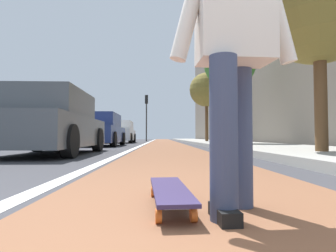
# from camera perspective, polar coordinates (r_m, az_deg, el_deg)

# --- Properties ---
(ground_plane) EXTENTS (80.00, 80.00, 0.00)m
(ground_plane) POSITION_cam_1_polar(r_m,az_deg,el_deg) (10.86, -0.05, -4.42)
(ground_plane) COLOR #38383D
(bike_lane_paint) EXTENTS (56.00, 2.13, 0.00)m
(bike_lane_paint) POSITION_cam_1_polar(r_m,az_deg,el_deg) (24.85, -0.85, -3.19)
(bike_lane_paint) COLOR brown
(bike_lane_paint) RESTS_ON ground
(lane_stripe_white) EXTENTS (52.00, 0.16, 0.01)m
(lane_stripe_white) POSITION_cam_1_polar(r_m,az_deg,el_deg) (20.87, -4.07, -3.36)
(lane_stripe_white) COLOR silver
(lane_stripe_white) RESTS_ON ground
(sidewalk_curb) EXTENTS (52.00, 3.20, 0.14)m
(sidewalk_curb) POSITION_cam_1_polar(r_m,az_deg,el_deg) (19.16, 8.91, -3.24)
(sidewalk_curb) COLOR #9E9B93
(sidewalk_curb) RESTS_ON ground
(building_facade) EXTENTS (40.00, 1.20, 13.08)m
(building_facade) POSITION_cam_1_polar(r_m,az_deg,el_deg) (24.38, 12.91, 12.36)
(building_facade) COLOR #645C52
(building_facade) RESTS_ON ground
(skateboard) EXTENTS (0.85, 0.26, 0.11)m
(skateboard) POSITION_cam_1_polar(r_m,az_deg,el_deg) (1.69, 0.39, -13.13)
(skateboard) COLOR orange
(skateboard) RESTS_ON ground
(skater_person) EXTENTS (0.47, 0.72, 1.64)m
(skater_person) POSITION_cam_1_polar(r_m,az_deg,el_deg) (1.65, 13.17, 16.37)
(skater_person) COLOR #384260
(skater_person) RESTS_ON ground
(parked_car_near) EXTENTS (4.23, 1.96, 1.49)m
(parked_car_near) POSITION_cam_1_polar(r_m,az_deg,el_deg) (7.20, -22.84, 0.37)
(parked_car_near) COLOR #4C5156
(parked_car_near) RESTS_ON ground
(parked_car_mid) EXTENTS (4.35, 1.90, 1.48)m
(parked_car_mid) POSITION_cam_1_polar(r_m,az_deg,el_deg) (13.25, -13.65, -0.89)
(parked_car_mid) COLOR navy
(parked_car_mid) RESTS_ON ground
(parked_car_far) EXTENTS (4.47, 1.90, 1.49)m
(parked_car_far) POSITION_cam_1_polar(r_m,az_deg,el_deg) (19.63, -9.65, -1.31)
(parked_car_far) COLOR silver
(parked_car_far) RESTS_ON ground
(traffic_light) EXTENTS (0.33, 0.28, 4.32)m
(traffic_light) POSITION_cam_1_polar(r_m,az_deg,el_deg) (26.23, -4.41, 3.39)
(traffic_light) COLOR #2D2D2D
(traffic_light) RESTS_ON ground
(street_tree_mid) EXTENTS (2.30, 2.30, 4.86)m
(street_tree_mid) POSITION_cam_1_polar(r_m,az_deg,el_deg) (12.97, 12.47, 12.40)
(street_tree_mid) COLOR brown
(street_tree_mid) RESTS_ON ground
(street_tree_far) EXTENTS (2.27, 2.27, 4.71)m
(street_tree_far) POSITION_cam_1_polar(r_m,az_deg,el_deg) (19.03, 7.83, 7.27)
(street_tree_far) COLOR brown
(street_tree_far) RESTS_ON ground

